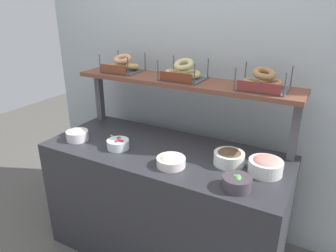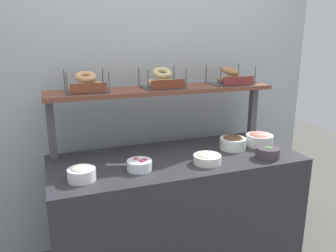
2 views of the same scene
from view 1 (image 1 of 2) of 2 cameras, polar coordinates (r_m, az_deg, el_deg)
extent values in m
plane|color=#595651|center=(2.60, -0.59, -21.48)|extent=(8.00, 8.00, 0.00)
cube|color=#A7B0B4|center=(2.46, 5.63, 7.95)|extent=(2.86, 0.06, 2.40)
cube|color=#2D2D33|center=(2.33, -0.63, -13.85)|extent=(1.66, 0.70, 0.85)
cube|color=#4C4C51|center=(2.67, -12.41, 5.31)|extent=(0.05, 0.05, 0.40)
cube|color=#4C4C51|center=(2.06, 22.24, -0.75)|extent=(0.05, 0.05, 0.40)
cube|color=brown|center=(2.20, 2.76, 8.10)|extent=(1.62, 0.32, 0.03)
cylinder|color=#473E46|center=(1.73, 12.48, -10.11)|extent=(0.16, 0.16, 0.07)
sphere|color=#63A14C|center=(1.70, 12.68, -9.72)|extent=(0.04, 0.04, 0.04)
sphere|color=#50AE58|center=(1.72, 12.73, -9.49)|extent=(0.04, 0.04, 0.04)
sphere|color=#5C9648|center=(1.72, 12.47, -9.37)|extent=(0.04, 0.04, 0.04)
sphere|color=#669C5F|center=(1.73, 12.18, -9.12)|extent=(0.03, 0.03, 0.03)
sphere|color=#4FB058|center=(1.73, 12.71, -9.19)|extent=(0.03, 0.03, 0.03)
cylinder|color=white|center=(2.15, -9.14, -3.30)|extent=(0.15, 0.15, 0.06)
sphere|color=#931C59|center=(2.14, -9.11, -2.83)|extent=(0.03, 0.03, 0.03)
sphere|color=#AC3E3B|center=(2.17, -9.00, -2.42)|extent=(0.04, 0.04, 0.04)
sphere|color=#9A2552|center=(2.12, -8.51, -3.00)|extent=(0.04, 0.04, 0.04)
sphere|color=#A63A57|center=(2.14, -9.05, -2.88)|extent=(0.04, 0.04, 0.04)
sphere|color=#A8304E|center=(2.12, -9.37, -3.08)|extent=(0.04, 0.04, 0.04)
cylinder|color=white|center=(2.35, -16.27, -1.68)|extent=(0.16, 0.16, 0.07)
ellipsoid|color=white|center=(2.34, -16.34, -1.03)|extent=(0.12, 0.12, 0.05)
cylinder|color=white|center=(1.91, 0.56, -6.58)|extent=(0.18, 0.18, 0.06)
ellipsoid|color=beige|center=(1.90, 0.56, -5.96)|extent=(0.14, 0.14, 0.04)
cylinder|color=white|center=(1.96, 11.11, -5.84)|extent=(0.19, 0.19, 0.08)
ellipsoid|color=brown|center=(1.94, 11.18, -4.97)|extent=(0.15, 0.15, 0.06)
cylinder|color=white|center=(1.91, 17.42, -7.18)|extent=(0.20, 0.20, 0.08)
ellipsoid|color=#F69686|center=(1.89, 17.54, -6.25)|extent=(0.15, 0.15, 0.06)
cube|color=#B7B7BC|center=(2.31, -9.54, -2.20)|extent=(0.14, 0.06, 0.01)
ellipsoid|color=#B7B7BC|center=(2.24, -8.28, -2.85)|extent=(0.04, 0.03, 0.01)
cube|color=#4C4C51|center=(2.48, -8.20, 9.93)|extent=(0.27, 0.24, 0.01)
cylinder|color=#4C4C51|center=(2.46, -12.37, 11.12)|extent=(0.01, 0.01, 0.14)
cylinder|color=#4C4C51|center=(2.30, -7.37, 10.73)|extent=(0.01, 0.01, 0.14)
cylinder|color=#4C4C51|center=(2.63, -9.08, 12.03)|extent=(0.01, 0.01, 0.14)
cylinder|color=#4C4C51|center=(2.49, -4.23, 11.67)|extent=(0.01, 0.01, 0.14)
cube|color=brown|center=(2.38, -9.98, 10.21)|extent=(0.23, 0.01, 0.06)
torus|color=tan|center=(2.48, -9.54, 10.51)|extent=(0.16, 0.16, 0.05)
torus|color=tan|center=(2.48, -6.98, 10.82)|extent=(0.14, 0.15, 0.06)
torus|color=tan|center=(2.46, -8.31, 12.04)|extent=(0.14, 0.15, 0.07)
cube|color=#4C4C51|center=(2.20, 2.77, 8.63)|extent=(0.28, 0.24, 0.01)
cylinder|color=#4C4C51|center=(2.15, -1.88, 10.13)|extent=(0.01, 0.01, 0.14)
cylinder|color=#4C4C51|center=(2.03, 4.87, 9.36)|extent=(0.01, 0.01, 0.14)
cylinder|color=#4C4C51|center=(2.35, 1.01, 11.13)|extent=(0.01, 0.01, 0.14)
cylinder|color=#4C4C51|center=(2.24, 7.32, 10.42)|extent=(0.01, 0.01, 0.14)
cube|color=brown|center=(2.09, 1.33, 8.94)|extent=(0.24, 0.01, 0.06)
torus|color=#DEAF65|center=(2.19, 1.26, 9.52)|extent=(0.19, 0.19, 0.06)
torus|color=tan|center=(2.21, 4.21, 9.41)|extent=(0.15, 0.15, 0.05)
torus|color=tan|center=(2.18, 2.82, 11.18)|extent=(0.14, 0.15, 0.09)
cube|color=#4C4C51|center=(2.03, 16.92, 6.55)|extent=(0.30, 0.24, 0.01)
cylinder|color=#4C4C51|center=(1.93, 12.16, 8.34)|extent=(0.01, 0.01, 0.14)
cylinder|color=#4C4C51|center=(1.88, 20.67, 7.02)|extent=(0.01, 0.01, 0.14)
cylinder|color=#4C4C51|center=(2.15, 14.00, 9.51)|extent=(0.01, 0.01, 0.14)
cylinder|color=#4C4C51|center=(2.10, 21.70, 8.33)|extent=(0.01, 0.01, 0.14)
cube|color=maroon|center=(1.90, 16.23, 6.80)|extent=(0.25, 0.01, 0.06)
torus|color=#947C4F|center=(2.00, 15.36, 7.56)|extent=(0.20, 0.20, 0.06)
torus|color=#A8774D|center=(2.04, 18.46, 7.36)|extent=(0.18, 0.18, 0.05)
torus|color=#9F7044|center=(2.00, 17.21, 9.16)|extent=(0.20, 0.20, 0.08)
camera|label=2|loc=(1.75, -70.20, 2.32)|focal=35.40mm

